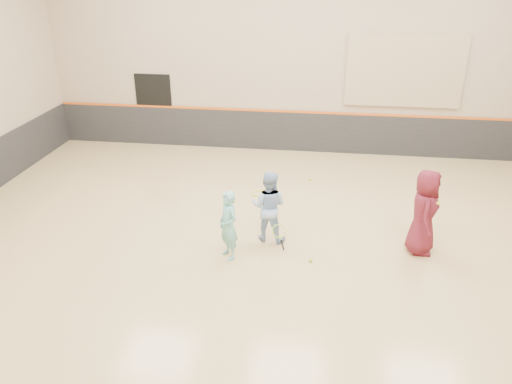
# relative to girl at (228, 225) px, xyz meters

# --- Properties ---
(room) EXTENTS (15.04, 12.04, 6.22)m
(room) POSITION_rel_girl_xyz_m (1.04, 0.20, 0.12)
(room) COLOR tan
(room) RESTS_ON ground
(wainscot_back) EXTENTS (14.90, 0.04, 1.20)m
(wainscot_back) POSITION_rel_girl_xyz_m (1.04, 6.17, -0.10)
(wainscot_back) COLOR #232326
(wainscot_back) RESTS_ON floor
(accent_stripe) EXTENTS (14.90, 0.03, 0.06)m
(accent_stripe) POSITION_rel_girl_xyz_m (1.04, 6.16, 0.52)
(accent_stripe) COLOR #D85914
(accent_stripe) RESTS_ON wall_back
(acoustic_panel) EXTENTS (3.20, 0.08, 2.00)m
(acoustic_panel) POSITION_rel_girl_xyz_m (3.84, 6.15, 1.80)
(acoustic_panel) COLOR tan
(acoustic_panel) RESTS_ON wall_back
(doorway) EXTENTS (1.10, 0.05, 2.20)m
(doorway) POSITION_rel_girl_xyz_m (-3.46, 6.18, 0.40)
(doorway) COLOR black
(doorway) RESTS_ON floor
(girl) EXTENTS (0.58, 0.60, 1.39)m
(girl) POSITION_rel_girl_xyz_m (0.00, 0.00, 0.00)
(girl) COLOR #6DBCBD
(girl) RESTS_ON floor
(instructor) EXTENTS (0.81, 0.68, 1.51)m
(instructor) POSITION_rel_girl_xyz_m (0.68, 0.79, 0.06)
(instructor) COLOR #90B0E0
(instructor) RESTS_ON floor
(young_man) EXTENTS (0.62, 0.89, 1.73)m
(young_man) POSITION_rel_girl_xyz_m (3.71, 0.74, 0.17)
(young_man) COLOR maroon
(young_man) RESTS_ON floor
(held_racket) EXTENTS (0.50, 0.50, 0.47)m
(held_racket) POSITION_rel_girl_xyz_m (0.93, 0.42, -0.29)
(held_racket) COLOR #A3CF2D
(held_racket) RESTS_ON instructor
(spare_racket) EXTENTS (0.76, 0.76, 0.08)m
(spare_racket) POSITION_rel_girl_xyz_m (0.18, 2.94, -0.65)
(spare_racket) COLOR #B3D72F
(spare_racket) RESTS_ON floor
(ball_under_racket) EXTENTS (0.07, 0.07, 0.07)m
(ball_under_racket) POSITION_rel_girl_xyz_m (1.59, 0.02, -0.66)
(ball_under_racket) COLOR #B2D030
(ball_under_racket) RESTS_ON floor
(ball_in_hand) EXTENTS (0.07, 0.07, 0.07)m
(ball_in_hand) POSITION_rel_girl_xyz_m (3.89, 0.54, 0.47)
(ball_in_hand) COLOR yellow
(ball_in_hand) RESTS_ON young_man
(ball_beside_spare) EXTENTS (0.07, 0.07, 0.07)m
(ball_beside_spare) POSITION_rel_girl_xyz_m (1.42, 3.95, -0.66)
(ball_beside_spare) COLOR #AFCD2F
(ball_beside_spare) RESTS_ON floor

